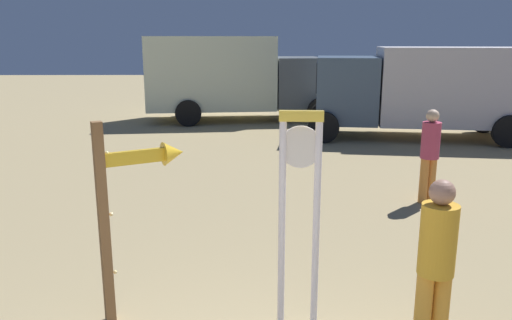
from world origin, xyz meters
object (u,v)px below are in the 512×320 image
standing_clock (300,201)px  person_distant (430,151)px  box_truck_near (229,76)px  arrow_sign (132,191)px  box_truck_far (436,88)px  person_near_clock (436,260)px

standing_clock → person_distant: 4.98m
standing_clock → box_truck_near: bearing=95.1°
arrow_sign → person_distant: bearing=40.5°
box_truck_far → standing_clock: bearing=-116.1°
person_distant → box_truck_far: bearing=69.7°
arrow_sign → box_truck_near: bearing=88.0°
box_truck_far → person_near_clock: bearing=-109.6°
person_distant → box_truck_near: box_truck_near is taller
person_distant → box_truck_near: bearing=112.2°
standing_clock → arrow_sign: standing_clock is taller
person_distant → box_truck_near: (-3.99, 9.77, 0.67)m
person_near_clock → person_distant: bearing=71.4°
person_near_clock → box_truck_far: box_truck_far is taller
standing_clock → person_distant: standing_clock is taller
person_distant → box_truck_far: size_ratio=0.24×
standing_clock → box_truck_far: 11.49m
box_truck_near → box_truck_far: (6.28, -3.58, -0.12)m
standing_clock → arrow_sign: (-1.71, 0.32, 0.00)m
person_near_clock → person_distant: person_near_clock is taller
standing_clock → box_truck_near: box_truck_near is taller
standing_clock → box_truck_far: box_truck_far is taller
standing_clock → box_truck_near: (-1.24, 13.90, 0.25)m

